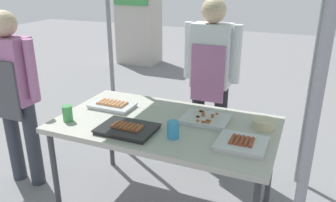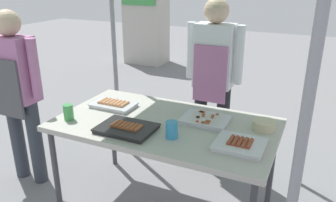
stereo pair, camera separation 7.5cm
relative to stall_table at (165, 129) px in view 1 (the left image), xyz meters
The scene contains 11 objects.
stall_table is the anchor object (origin of this frame).
tray_grilled_sausages 0.31m from the stall_table, 127.49° to the right, with size 0.39×0.29×0.05m.
tray_meat_skewers 0.30m from the stall_table, 26.83° to the left, with size 0.34×0.26×0.04m.
tray_pork_links 0.52m from the stall_table, 169.41° to the left, with size 0.35×0.22×0.05m.
tray_spring_rolls 0.61m from the stall_table, 13.48° to the right, with size 0.31×0.27×0.05m.
condiment_bowl 0.70m from the stall_table, 15.13° to the left, with size 0.16×0.16×0.07m, color #BFB28C.
drink_cup_near_edge 0.73m from the stall_table, 159.07° to the right, with size 0.07×0.07×0.12m, color #3F994C.
drink_cup_by_wok 0.27m from the stall_table, 54.55° to the right, with size 0.08×0.08×0.12m, color #338CBF.
vendor_woman 0.84m from the stall_table, 82.80° to the left, with size 0.52×0.23×1.58m.
customer_nearby 1.32m from the stall_table, behind, with size 0.52×0.22×1.51m.
neighbor_stall_left 4.75m from the stall_table, 120.11° to the left, with size 0.80×0.60×1.71m.
Camera 1 is at (0.90, -2.07, 1.78)m, focal length 36.20 mm.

